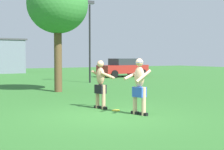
{
  "coord_description": "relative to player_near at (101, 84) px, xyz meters",
  "views": [
    {
      "loc": [
        -5.1,
        -8.59,
        1.78
      ],
      "look_at": [
        0.74,
        0.91,
        1.16
      ],
      "focal_mm": 54.42,
      "sensor_mm": 36.0,
      "label": 1
    }
  ],
  "objects": [
    {
      "name": "ground_plane",
      "position": [
        -0.54,
        -1.32,
        -0.86
      ],
      "size": [
        80.0,
        80.0,
        0.0
      ],
      "primitive_type": "plane",
      "color": "#2D6628"
    },
    {
      "name": "player_near",
      "position": [
        0.0,
        0.0,
        0.0
      ],
      "size": [
        0.66,
        0.6,
        1.63
      ],
      "color": "black",
      "rests_on": "ground_plane"
    },
    {
      "name": "player_in_blue",
      "position": [
        0.39,
        -1.66,
        0.09
      ],
      "size": [
        0.68,
        0.61,
        1.72
      ],
      "color": "black",
      "rests_on": "ground_plane"
    },
    {
      "name": "tree_right_field",
      "position": [
        0.91,
        5.87,
        3.45
      ],
      "size": [
        3.01,
        3.01,
        5.8
      ],
      "color": "brown",
      "rests_on": "ground_plane"
    },
    {
      "name": "frisbee",
      "position": [
        0.22,
        -0.62,
        -0.84
      ],
      "size": [
        0.25,
        0.25,
        0.03
      ],
      "primitive_type": "cylinder",
      "color": "yellow",
      "rests_on": "ground_plane"
    },
    {
      "name": "car_red_far_end",
      "position": [
        10.53,
        14.52,
        -0.03
      ],
      "size": [
        4.38,
        2.2,
        1.58
      ],
      "color": "maroon",
      "rests_on": "ground_plane"
    },
    {
      "name": "lamp_post",
      "position": [
        5.01,
        10.25,
        2.51
      ],
      "size": [
        0.6,
        0.24,
        5.46
      ],
      "color": "black",
      "rests_on": "ground_plane"
    }
  ]
}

